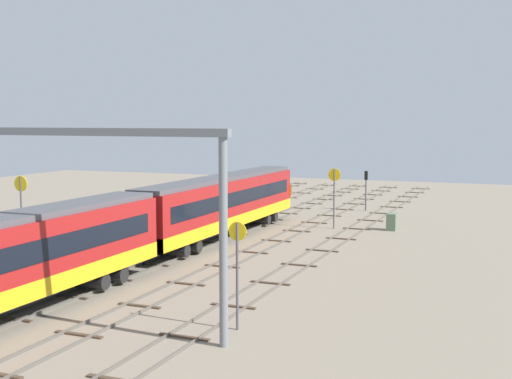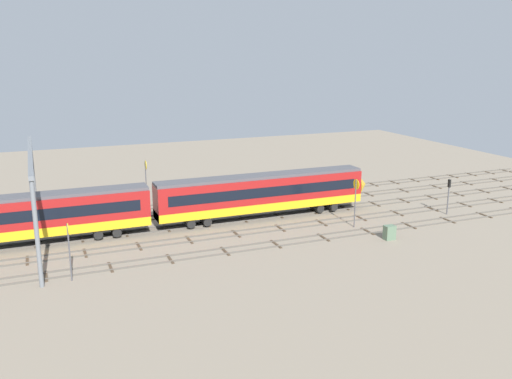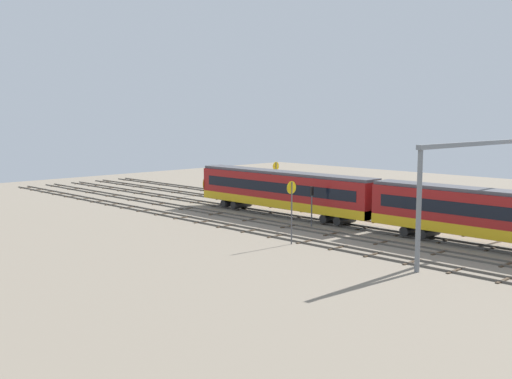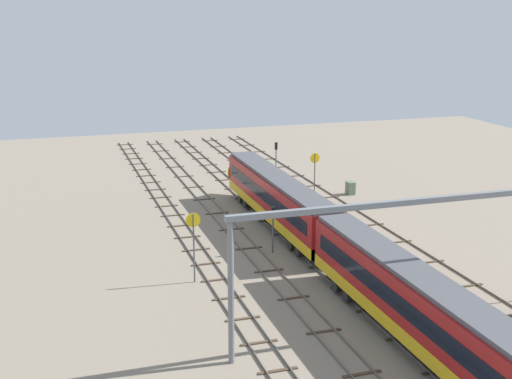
{
  "view_description": "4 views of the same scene",
  "coord_description": "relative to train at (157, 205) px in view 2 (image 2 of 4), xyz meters",
  "views": [
    {
      "loc": [
        -46.06,
        -22.38,
        9.38
      ],
      "look_at": [
        7.02,
        -0.89,
        3.46
      ],
      "focal_mm": 47.56,
      "sensor_mm": 36.0,
      "label": 1
    },
    {
      "loc": [
        -20.75,
        -54.48,
        17.86
      ],
      "look_at": [
        1.64,
        0.29,
        3.25
      ],
      "focal_mm": 38.37,
      "sensor_mm": 36.0,
      "label": 2
    },
    {
      "loc": [
        -43.66,
        48.84,
        11.0
      ],
      "look_at": [
        6.58,
        -0.04,
        2.56
      ],
      "focal_mm": 42.91,
      "sensor_mm": 36.0,
      "label": 3
    },
    {
      "loc": [
        -55.98,
        20.6,
        20.02
      ],
      "look_at": [
        7.14,
        0.62,
        2.52
      ],
      "focal_mm": 47.7,
      "sensor_mm": 36.0,
      "label": 4
    }
  ],
  "objects": [
    {
      "name": "signal_light_trackside_approach",
      "position": [
        5.32,
        2.73,
        0.01
      ],
      "size": [
        0.31,
        0.32,
        4.03
      ],
      "color": "#4C4C51",
      "rests_on": "ground"
    },
    {
      "name": "track_near_foreground",
      "position": [
        9.55,
        -8.85,
        -2.59
      ],
      "size": [
        99.27,
        2.4,
        0.16
      ],
      "color": "#59544C",
      "rests_on": "ground"
    },
    {
      "name": "track_second_far",
      "position": [
        9.55,
        4.43,
        -2.59
      ],
      "size": [
        99.27,
        2.4,
        0.16
      ],
      "color": "#59544C",
      "rests_on": "ground"
    },
    {
      "name": "speed_sign_mid_trackside",
      "position": [
        -9.41,
        -10.51,
        0.46
      ],
      "size": [
        0.14,
        0.85,
        4.88
      ],
      "color": "#4C4C51",
      "rests_on": "ground"
    },
    {
      "name": "speed_sign_far_trackside",
      "position": [
        0.92,
        10.51,
        1.03
      ],
      "size": [
        0.14,
        1.1,
        5.47
      ],
      "color": "#4C4C51",
      "rests_on": "ground"
    },
    {
      "name": "track_second_near",
      "position": [
        9.55,
        -4.43,
        -2.59
      ],
      "size": [
        99.27,
        2.4,
        0.16
      ],
      "color": "#59544C",
      "rests_on": "ground"
    },
    {
      "name": "overhead_gantry",
      "position": [
        -11.71,
        0.11,
        4.31
      ],
      "size": [
        0.4,
        22.61,
        9.02
      ],
      "color": "slate",
      "rests_on": "ground"
    },
    {
      "name": "ground_plane",
      "position": [
        9.55,
        0.0,
        -2.66
      ],
      "size": [
        115.27,
        115.27,
        0.0
      ],
      "primitive_type": "plane",
      "color": "gray"
    },
    {
      "name": "track_with_train",
      "position": [
        9.55,
        0.0,
        -2.59
      ],
      "size": [
        99.27,
        2.4,
        0.16
      ],
      "color": "#59544C",
      "rests_on": "ground"
    },
    {
      "name": "signal_light_trackside_departure",
      "position": [
        32.04,
        -6.86,
        0.06
      ],
      "size": [
        0.31,
        0.32,
        4.11
      ],
      "color": "#4C4C51",
      "rests_on": "ground"
    },
    {
      "name": "track_far_background",
      "position": [
        9.55,
        8.85,
        -2.59
      ],
      "size": [
        99.27,
        2.4,
        0.16
      ],
      "color": "#59544C",
      "rests_on": "ground"
    },
    {
      "name": "train",
      "position": [
        0.0,
        0.0,
        0.0
      ],
      "size": [
        50.4,
        3.24,
        4.8
      ],
      "color": "maroon",
      "rests_on": "ground"
    },
    {
      "name": "speed_sign_near_foreground",
      "position": [
        19.57,
        -6.93,
        0.86
      ],
      "size": [
        0.14,
        1.08,
        5.22
      ],
      "color": "#4C4C51",
      "rests_on": "ground"
    },
    {
      "name": "relay_cabinet",
      "position": [
        20.59,
        -11.73,
        -1.94
      ],
      "size": [
        1.09,
        0.79,
        1.44
      ],
      "color": "#597259",
      "rests_on": "ground"
    }
  ]
}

